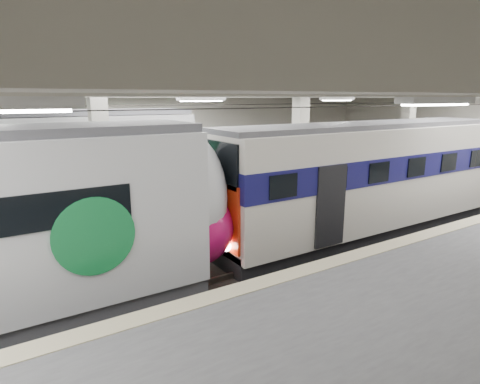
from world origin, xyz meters
TOP-DOWN VIEW (x-y plane):
  - station_hall at (0.00, -1.74)m, footprint 36.00×24.00m
  - older_rer at (5.57, 0.00)m, footprint 12.36×2.73m

SIDE VIEW (x-z plane):
  - older_rer at x=5.57m, z-range 0.10..4.23m
  - station_hall at x=0.00m, z-range 0.37..6.12m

